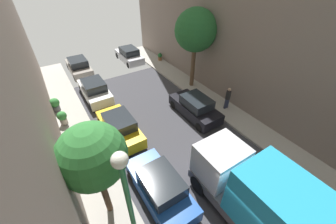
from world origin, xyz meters
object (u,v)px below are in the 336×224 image
lamp_post (128,198)px  parked_car_left_4 (95,90)px  parked_car_right_1 (195,107)px  pedestrian (228,98)px  parked_car_right_2 (129,55)px  delivery_truck (269,207)px  potted_plant_0 (55,104)px  parked_car_left_3 (120,127)px  street_tree_1 (196,31)px  parked_car_left_2 (160,187)px  potted_plant_3 (62,117)px  potted_plant_1 (160,57)px  parked_car_left_5 (79,67)px  street_tree_2 (92,156)px

lamp_post → parked_car_left_4: bearing=80.9°
parked_car_right_1 → pedestrian: size_ratio=2.44×
parked_car_right_2 → delivery_truck: (-2.70, -19.27, 1.07)m
potted_plant_0 → parked_car_left_3: bearing=-58.3°
delivery_truck → street_tree_1: size_ratio=1.04×
parked_car_left_3 → pedestrian: pedestrian is taller
pedestrian → potted_plant_0: size_ratio=1.65×
parked_car_right_2 → pedestrian: bearing=-78.7°
parked_car_left_3 → parked_car_right_1: bearing=-9.5°
parked_car_left_2 → lamp_post: size_ratio=0.76×
parked_car_right_1 → lamp_post: 9.72m
parked_car_left_3 → delivery_truck: (2.70, -8.58, 1.07)m
parked_car_left_3 → street_tree_1: (7.82, 2.59, 4.13)m
potted_plant_3 → potted_plant_0: bearing=95.1°
parked_car_right_1 → potted_plant_1: 10.23m
delivery_truck → street_tree_1: 12.66m
potted_plant_1 → street_tree_1: bearing=-94.3°
parked_car_left_2 → parked_car_right_1: (5.40, 4.14, 0.00)m
parked_car_left_4 → lamp_post: 12.44m
parked_car_left_5 → pedestrian: 14.56m
pedestrian → street_tree_1: size_ratio=0.27×
potted_plant_0 → parked_car_right_2: bearing=34.1°
pedestrian → parked_car_left_4: bearing=138.4°
street_tree_2 → potted_plant_1: bearing=51.5°
parked_car_left_4 → parked_car_left_2: bearing=-90.0°
parked_car_left_3 → parked_car_left_4: size_ratio=1.00×
parked_car_right_1 → parked_car_left_5: bearing=115.1°
parked_car_left_5 → parked_car_right_1: (5.40, -11.53, 0.00)m
parked_car_right_2 → delivery_truck: size_ratio=0.64×
pedestrian → delivery_truck: bearing=-126.5°
parked_car_right_1 → lamp_post: (-7.30, -5.64, 3.07)m
delivery_truck → street_tree_1: (5.12, 11.17, 3.07)m
potted_plant_0 → pedestrian: bearing=-31.1°
parked_car_left_3 → street_tree_2: street_tree_2 is taller
parked_car_left_2 → potted_plant_0: size_ratio=4.04×
parked_car_right_2 → pedestrian: (2.46, -12.31, 0.35)m
parked_car_right_1 → delivery_truck: bearing=-109.4°
delivery_truck → parked_car_right_1: bearing=70.6°
parked_car_left_4 → street_tree_2: (-2.32, -9.78, 3.03)m
parked_car_right_1 → street_tree_2: (-7.72, -3.52, 3.03)m
street_tree_2 → potted_plant_1: size_ratio=6.23×
street_tree_2 → parked_car_left_3: bearing=62.3°
parked_car_left_4 → street_tree_2: bearing=-103.3°
pedestrian → parked_car_left_5: bearing=122.7°
street_tree_2 → lamp_post: lamp_post is taller
parked_car_left_5 → street_tree_2: size_ratio=0.86×
parked_car_left_5 → potted_plant_0: (-3.06, -5.67, 0.00)m
parked_car_right_1 → lamp_post: size_ratio=0.76×
parked_car_left_2 → street_tree_2: street_tree_2 is taller
street_tree_2 → lamp_post: 2.17m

